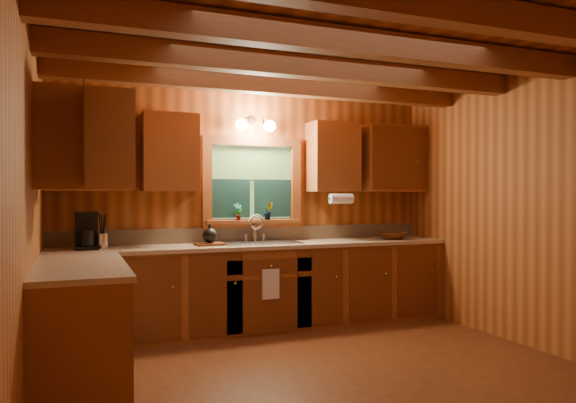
% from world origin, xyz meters
% --- Properties ---
extents(room, '(4.20, 4.20, 4.20)m').
position_xyz_m(room, '(0.00, 0.00, 1.30)').
color(room, '#592D15').
rests_on(room, ground).
extents(ceiling_beams, '(4.20, 2.54, 0.18)m').
position_xyz_m(ceiling_beams, '(0.00, 0.00, 2.49)').
color(ceiling_beams, brown).
rests_on(ceiling_beams, room).
extents(base_cabinets, '(4.20, 2.22, 0.86)m').
position_xyz_m(base_cabinets, '(-0.49, 1.28, 0.43)').
color(base_cabinets, brown).
rests_on(base_cabinets, ground).
extents(countertop, '(4.20, 2.24, 0.04)m').
position_xyz_m(countertop, '(-0.48, 1.29, 0.88)').
color(countertop, tan).
rests_on(countertop, base_cabinets).
extents(backsplash, '(4.20, 0.02, 0.16)m').
position_xyz_m(backsplash, '(0.00, 1.89, 0.98)').
color(backsplash, tan).
rests_on(backsplash, room).
extents(dishwasher_panel, '(0.02, 0.60, 0.80)m').
position_xyz_m(dishwasher_panel, '(-1.47, 0.68, 0.43)').
color(dishwasher_panel, white).
rests_on(dishwasher_panel, base_cabinets).
extents(upper_cabinets, '(4.19, 1.77, 0.78)m').
position_xyz_m(upper_cabinets, '(-0.56, 1.42, 1.84)').
color(upper_cabinets, brown).
rests_on(upper_cabinets, room).
extents(window, '(1.12, 0.08, 1.00)m').
position_xyz_m(window, '(0.00, 1.87, 1.53)').
color(window, brown).
rests_on(window, room).
extents(window_sill, '(1.06, 0.14, 0.04)m').
position_xyz_m(window_sill, '(0.00, 1.82, 1.12)').
color(window_sill, brown).
rests_on(window_sill, room).
extents(wall_sconce, '(0.45, 0.21, 0.17)m').
position_xyz_m(wall_sconce, '(0.00, 1.75, 2.16)').
color(wall_sconce, black).
rests_on(wall_sconce, room).
extents(paper_towel_roll, '(0.27, 0.11, 0.11)m').
position_xyz_m(paper_towel_roll, '(0.92, 1.53, 1.37)').
color(paper_towel_roll, white).
rests_on(paper_towel_roll, upper_cabinets).
extents(dish_towel, '(0.18, 0.01, 0.30)m').
position_xyz_m(dish_towel, '(0.00, 1.26, 0.52)').
color(dish_towel, white).
rests_on(dish_towel, base_cabinets).
extents(sink, '(0.82, 0.48, 0.43)m').
position_xyz_m(sink, '(0.00, 1.60, 0.86)').
color(sink, silver).
rests_on(sink, countertop).
extents(coffee_maker, '(0.20, 0.25, 0.35)m').
position_xyz_m(coffee_maker, '(-1.72, 1.61, 1.07)').
color(coffee_maker, black).
rests_on(coffee_maker, countertop).
extents(utensil_crock, '(0.11, 0.11, 0.33)m').
position_xyz_m(utensil_crock, '(-1.58, 1.63, 0.98)').
color(utensil_crock, silver).
rests_on(utensil_crock, countertop).
extents(cutting_board, '(0.30, 0.23, 0.02)m').
position_xyz_m(cutting_board, '(-0.55, 1.56, 0.91)').
color(cutting_board, '#5F2D14').
rests_on(cutting_board, countertop).
extents(teakettle, '(0.15, 0.15, 0.19)m').
position_xyz_m(teakettle, '(-0.55, 1.56, 1.00)').
color(teakettle, black).
rests_on(teakettle, cutting_board).
extents(wicker_basket, '(0.41, 0.41, 0.08)m').
position_xyz_m(wicker_basket, '(1.58, 1.52, 0.94)').
color(wicker_basket, '#48230C').
rests_on(wicker_basket, countertop).
extents(potted_plant_left, '(0.11, 0.08, 0.19)m').
position_xyz_m(potted_plant_left, '(-0.18, 1.81, 1.23)').
color(potted_plant_left, '#5F2D14').
rests_on(potted_plant_left, window_sill).
extents(potted_plant_right, '(0.11, 0.09, 0.19)m').
position_xyz_m(potted_plant_right, '(0.16, 1.78, 1.24)').
color(potted_plant_right, '#5F2D14').
rests_on(potted_plant_right, window_sill).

